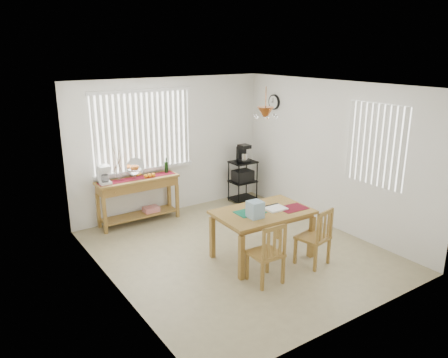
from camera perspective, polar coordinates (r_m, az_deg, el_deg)
ground at (r=7.06m, az=1.85°, el=-9.43°), size 4.00×4.50×0.01m
room_shell at (r=6.51m, az=1.93°, el=4.15°), size 4.20×4.70×2.70m
sideboard at (r=8.11m, az=-11.10°, el=-1.34°), size 1.51×0.42×0.85m
sideboard_items at (r=7.94m, az=-12.90°, el=0.77°), size 1.43×0.36×0.65m
wire_cart at (r=9.11m, az=2.46°, el=0.22°), size 0.51×0.41×0.87m
cart_items at (r=8.99m, az=2.47°, el=3.34°), size 0.20×0.24×0.36m
dining_table at (r=6.63m, az=5.07°, el=-4.87°), size 1.46×0.97×0.76m
table_items at (r=6.40m, az=4.77°, el=-3.97°), size 1.09×0.55×0.24m
chair_left at (r=6.03m, az=5.66°, el=-9.69°), size 0.43×0.43×0.89m
chair_right at (r=6.61m, az=11.82°, el=-7.47°), size 0.48×0.48×0.89m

